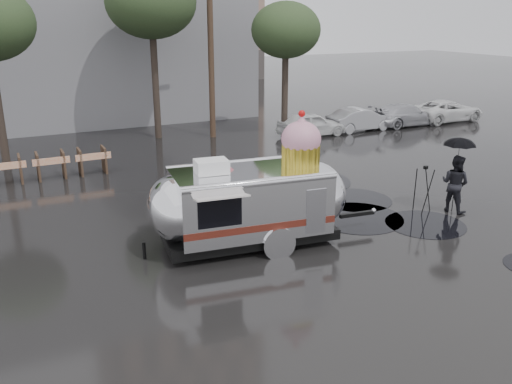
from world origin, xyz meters
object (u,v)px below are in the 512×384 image
person_left (220,210)px  tripod (424,185)px  airstream_trailer (252,199)px  person_right (455,184)px

person_left → tripod: (6.59, -0.42, -0.09)m
airstream_trailer → person_left: (-0.79, 0.33, -0.30)m
person_right → airstream_trailer: bearing=67.7°
person_right → tripod: (-0.89, 0.38, -0.02)m
airstream_trailer → person_right: bearing=2.8°
airstream_trailer → tripod: 5.82m
tripod → airstream_trailer: bearing=160.6°
airstream_trailer → person_left: bearing=163.7°
person_left → person_right: person_left is taller
airstream_trailer → person_right: 6.72m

